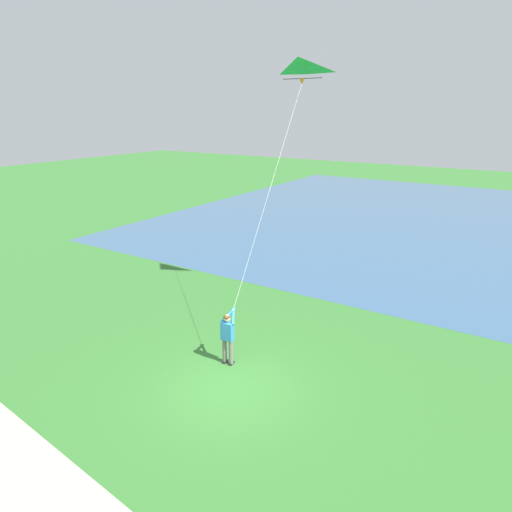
# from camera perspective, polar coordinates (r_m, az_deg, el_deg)

# --- Properties ---
(ground_plane) EXTENTS (120.00, 120.00, 0.00)m
(ground_plane) POSITION_cam_1_polar(r_m,az_deg,el_deg) (14.06, -3.29, -16.21)
(ground_plane) COLOR #33702D
(lake_water) EXTENTS (36.00, 44.00, 0.01)m
(lake_water) POSITION_cam_1_polar(r_m,az_deg,el_deg) (35.91, 27.14, 3.20)
(lake_water) COLOR #385B7F
(lake_water) RESTS_ON ground
(person_kite_flyer) EXTENTS (0.62, 0.52, 1.83)m
(person_kite_flyer) POSITION_cam_1_polar(r_m,az_deg,el_deg) (14.76, -3.55, -9.71)
(person_kite_flyer) COLOR #232328
(person_kite_flyer) RESTS_ON ground
(flying_kite) EXTENTS (5.18, 1.67, 7.73)m
(flying_kite) POSITION_cam_1_polar(r_m,az_deg,el_deg) (17.66, 5.21, 21.76)
(flying_kite) COLOR green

